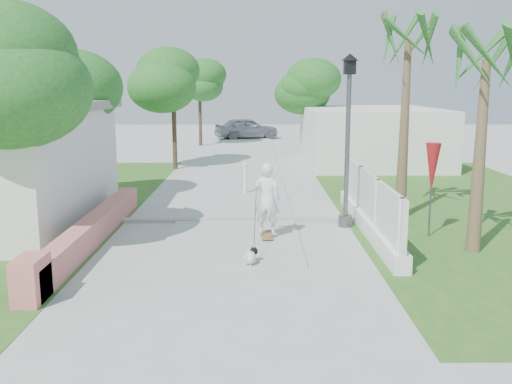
{
  "coord_description": "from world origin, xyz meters",
  "views": [
    {
      "loc": [
        0.51,
        -9.06,
        3.66
      ],
      "look_at": [
        0.55,
        4.56,
        1.1
      ],
      "focal_mm": 40.0,
      "sensor_mm": 36.0,
      "label": 1
    }
  ],
  "objects_px": {
    "bollard": "(245,177)",
    "skateboarder": "(262,205)",
    "dog": "(251,257)",
    "patio_umbrella": "(432,168)",
    "parked_car": "(247,128)",
    "street_lamp": "(348,134)"
  },
  "relations": [
    {
      "from": "skateboarder",
      "to": "dog",
      "type": "distance_m",
      "value": 1.94
    },
    {
      "from": "street_lamp",
      "to": "patio_umbrella",
      "type": "bearing_deg",
      "value": -27.76
    },
    {
      "from": "bollard",
      "to": "patio_umbrella",
      "type": "bearing_deg",
      "value": -50.09
    },
    {
      "from": "street_lamp",
      "to": "skateboarder",
      "type": "distance_m",
      "value": 3.1
    },
    {
      "from": "patio_umbrella",
      "to": "bollard",
      "type": "bearing_deg",
      "value": 129.91
    },
    {
      "from": "street_lamp",
      "to": "bollard",
      "type": "relative_size",
      "value": 4.07
    },
    {
      "from": "parked_car",
      "to": "bollard",
      "type": "bearing_deg",
      "value": 163.27
    },
    {
      "from": "dog",
      "to": "bollard",
      "type": "bearing_deg",
      "value": 115.44
    },
    {
      "from": "skateboarder",
      "to": "dog",
      "type": "height_order",
      "value": "skateboarder"
    },
    {
      "from": "street_lamp",
      "to": "patio_umbrella",
      "type": "relative_size",
      "value": 1.93
    },
    {
      "from": "street_lamp",
      "to": "skateboarder",
      "type": "relative_size",
      "value": 1.82
    },
    {
      "from": "skateboarder",
      "to": "street_lamp",
      "type": "bearing_deg",
      "value": -129.61
    },
    {
      "from": "street_lamp",
      "to": "bollard",
      "type": "distance_m",
      "value": 5.56
    },
    {
      "from": "bollard",
      "to": "dog",
      "type": "distance_m",
      "value": 7.86
    },
    {
      "from": "bollard",
      "to": "parked_car",
      "type": "relative_size",
      "value": 0.25
    },
    {
      "from": "bollard",
      "to": "parked_car",
      "type": "height_order",
      "value": "parked_car"
    },
    {
      "from": "dog",
      "to": "parked_car",
      "type": "distance_m",
      "value": 28.21
    },
    {
      "from": "skateboarder",
      "to": "parked_car",
      "type": "relative_size",
      "value": 0.56
    },
    {
      "from": "patio_umbrella",
      "to": "skateboarder",
      "type": "height_order",
      "value": "patio_umbrella"
    },
    {
      "from": "bollard",
      "to": "skateboarder",
      "type": "relative_size",
      "value": 0.45
    },
    {
      "from": "patio_umbrella",
      "to": "skateboarder",
      "type": "distance_m",
      "value": 4.21
    },
    {
      "from": "skateboarder",
      "to": "dog",
      "type": "xyz_separation_m",
      "value": [
        -0.26,
        -1.79,
        -0.69
      ]
    }
  ]
}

